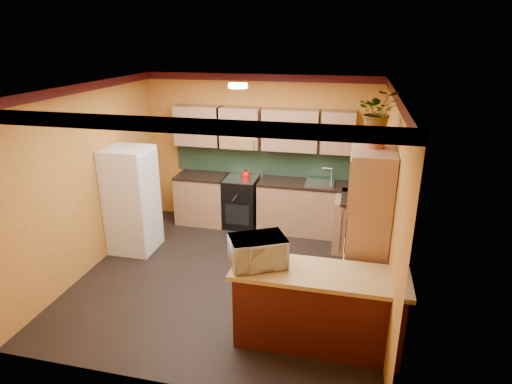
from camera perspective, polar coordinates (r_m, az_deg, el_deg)
room_shell at (r=5.83m, az=-3.00°, el=8.04°), size 4.24×4.24×2.72m
base_cabinets_back at (r=7.67m, az=2.56°, el=-1.84°), size 3.65×0.60×0.88m
countertop_back at (r=7.51m, az=2.62°, el=1.42°), size 3.65×0.62×0.04m
stove at (r=7.79m, az=-1.96°, el=-1.35°), size 0.58×0.58×0.91m
kettle at (r=7.54m, az=-1.37°, el=2.31°), size 0.18×0.18×0.18m
sink at (r=7.40m, az=8.53°, el=1.23°), size 0.48×0.40×0.03m
base_cabinets_right at (r=7.10m, az=13.56°, el=-4.29°), size 0.60×0.80×0.88m
countertop_right at (r=6.92m, az=13.87°, el=-0.82°), size 0.62×0.80×0.04m
fridge at (r=7.06m, az=-16.23°, el=-1.06°), size 0.68×0.66×1.70m
pantry at (r=5.42m, az=14.52°, el=-5.16°), size 0.48×0.90×2.10m
fern_pot at (r=5.11m, az=15.62°, el=6.64°), size 0.22×0.22×0.16m
fern at (r=5.04m, az=15.97°, el=10.27°), size 0.49×0.44×0.50m
breakfast_bar at (r=4.97m, az=8.17°, el=-15.36°), size 1.80×0.55×0.88m
bar_top at (r=4.72m, az=8.45°, el=-10.75°), size 1.90×0.65×0.05m
microwave at (r=4.71m, az=0.20°, el=-7.90°), size 0.72×0.64×0.33m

